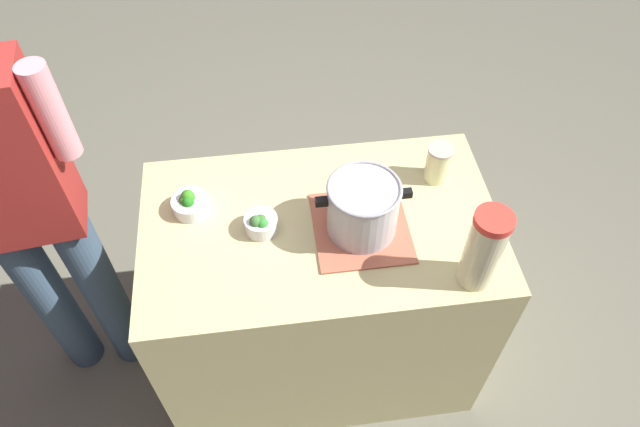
# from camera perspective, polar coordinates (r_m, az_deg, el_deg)

# --- Properties ---
(ground_plane) EXTENTS (8.00, 8.00, 0.00)m
(ground_plane) POSITION_cam_1_polar(r_m,az_deg,el_deg) (2.67, -0.00, -13.17)
(ground_plane) COLOR #6C6B59
(counter_slab) EXTENTS (1.17, 0.70, 0.91)m
(counter_slab) POSITION_cam_1_polar(r_m,az_deg,el_deg) (2.27, -0.00, -8.10)
(counter_slab) COLOR #C4BD7F
(counter_slab) RESTS_ON ground_plane
(dish_cloth) EXTENTS (0.30, 0.32, 0.01)m
(dish_cloth) POSITION_cam_1_polar(r_m,az_deg,el_deg) (1.88, 4.04, -1.39)
(dish_cloth) COLOR #AE6046
(dish_cloth) RESTS_ON counter_slab
(cooking_pot) EXTENTS (0.30, 0.23, 0.19)m
(cooking_pot) POSITION_cam_1_polar(r_m,az_deg,el_deg) (1.80, 4.21, 0.62)
(cooking_pot) COLOR #B7B7BC
(cooking_pot) RESTS_ON dish_cloth
(lemonade_pitcher) EXTENTS (0.11, 0.11, 0.29)m
(lemonade_pitcher) POSITION_cam_1_polar(r_m,az_deg,el_deg) (1.72, 15.70, -3.37)
(lemonade_pitcher) COLOR beige
(lemonade_pitcher) RESTS_ON counter_slab
(mason_jar) EXTENTS (0.09, 0.09, 0.14)m
(mason_jar) POSITION_cam_1_polar(r_m,az_deg,el_deg) (2.02, 11.47, 4.84)
(mason_jar) COLOR beige
(mason_jar) RESTS_ON counter_slab
(broccoli_bowl_front) EXTENTS (0.12, 0.12, 0.08)m
(broccoli_bowl_front) POSITION_cam_1_polar(r_m,az_deg,el_deg) (1.95, -12.60, 0.96)
(broccoli_bowl_front) COLOR silver
(broccoli_bowl_front) RESTS_ON counter_slab
(broccoli_bowl_center) EXTENTS (0.11, 0.11, 0.08)m
(broccoli_bowl_center) POSITION_cam_1_polar(r_m,az_deg,el_deg) (1.86, -5.81, -0.94)
(broccoli_bowl_center) COLOR silver
(broccoli_bowl_center) RESTS_ON counter_slab
(person_cook) EXTENTS (0.50, 0.24, 1.71)m
(person_cook) POSITION_cam_1_polar(r_m,az_deg,el_deg) (2.08, -26.55, -0.26)
(person_cook) COLOR #3E566C
(person_cook) RESTS_ON ground_plane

